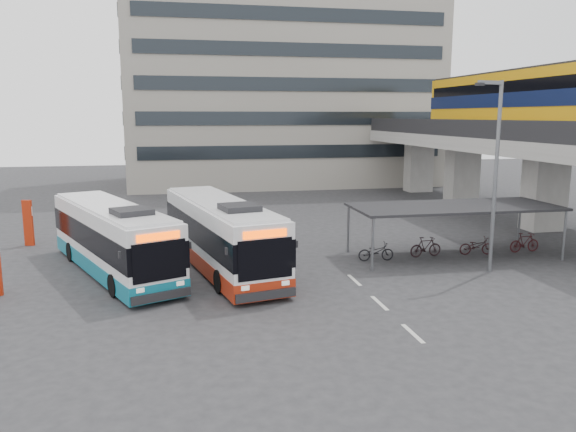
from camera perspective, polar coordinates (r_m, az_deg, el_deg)
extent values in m
plane|color=#28282B|center=(23.33, 0.87, -6.89)|extent=(120.00, 120.00, 0.00)
cube|color=gray|center=(37.15, 24.60, 2.22)|extent=(2.20, 1.60, 4.60)
cube|color=gray|center=(45.57, 17.27, 3.99)|extent=(2.20, 1.60, 4.60)
cube|color=gray|center=(52.70, 13.13, 4.96)|extent=(2.20, 1.60, 4.60)
cube|color=gray|center=(40.22, 21.55, 6.91)|extent=(8.00, 32.00, 0.90)
cube|color=black|center=(38.29, 16.87, 8.55)|extent=(0.35, 32.00, 1.10)
cube|color=black|center=(42.33, 25.96, 8.08)|extent=(0.35, 32.00, 1.10)
cube|color=orange|center=(39.24, 22.70, 10.50)|extent=(2.90, 20.00, 3.90)
cube|color=#091234|center=(39.24, 22.72, 10.79)|extent=(2.98, 20.02, 0.90)
cube|color=black|center=(39.27, 22.80, 11.96)|extent=(2.96, 19.20, 0.70)
cube|color=black|center=(39.32, 22.90, 13.34)|extent=(2.70, 19.60, 0.25)
cylinder|color=#595B60|center=(28.47, 6.13, -1.33)|extent=(0.12, 0.12, 2.40)
cylinder|color=#595B60|center=(32.62, 22.44, -0.57)|extent=(0.12, 0.12, 2.40)
cylinder|color=#595B60|center=(25.14, 8.58, -2.92)|extent=(0.12, 0.12, 2.40)
cylinder|color=#595B60|center=(29.76, 26.26, -1.83)|extent=(0.12, 0.12, 2.40)
cube|color=black|center=(28.44, 16.54, 0.92)|extent=(10.00, 4.00, 0.12)
imported|color=black|center=(27.22, 8.84, -3.54)|extent=(1.71, 0.60, 0.90)
imported|color=black|center=(28.22, 13.94, -3.13)|extent=(1.66, 0.47, 1.00)
imported|color=black|center=(29.46, 18.65, -2.91)|extent=(1.71, 0.60, 0.90)
imported|color=black|center=(30.85, 22.95, -2.52)|extent=(1.66, 0.47, 1.00)
cube|color=gray|center=(59.06, -0.83, 15.66)|extent=(30.00, 15.00, 25.00)
cube|color=beige|center=(18.67, 12.57, -11.57)|extent=(0.15, 1.60, 0.01)
cube|color=beige|center=(21.27, 9.28, -8.72)|extent=(0.15, 1.60, 0.01)
cube|color=beige|center=(23.96, 6.76, -6.48)|extent=(0.15, 1.60, 0.01)
cube|color=white|center=(25.52, -6.92, -1.52)|extent=(4.72, 11.46, 2.57)
cube|color=#99230D|center=(25.78, -6.86, -4.12)|extent=(4.77, 11.51, 0.70)
cube|color=black|center=(25.49, -6.93, -1.27)|extent=(4.78, 11.50, 1.07)
cube|color=#FF4500|center=(20.12, -2.36, -1.83)|extent=(1.65, 0.43, 0.28)
cube|color=black|center=(22.62, -4.95, 0.85)|extent=(1.72, 1.77, 0.26)
cylinder|color=black|center=(22.17, -6.92, -6.62)|extent=(0.47, 0.97, 0.93)
cylinder|color=black|center=(29.03, -6.56, -2.59)|extent=(0.47, 0.97, 0.93)
cube|color=white|center=(25.80, -17.42, -1.91)|extent=(6.41, 10.91, 2.49)
cube|color=#0D657C|center=(26.06, -17.28, -4.39)|extent=(6.46, 10.96, 0.68)
cube|color=black|center=(25.78, -17.43, -1.66)|extent=(6.47, 10.95, 1.04)
cube|color=#FF4500|center=(20.57, -13.04, -2.05)|extent=(1.52, 0.71, 0.27)
cube|color=black|center=(22.99, -15.59, 0.42)|extent=(1.85, 1.88, 0.25)
cylinder|color=black|center=(22.56, -17.23, -6.76)|extent=(0.61, 0.94, 0.91)
cylinder|color=black|center=(29.21, -17.06, -2.92)|extent=(0.61, 0.94, 0.91)
imported|color=black|center=(27.89, -4.79, -2.39)|extent=(0.40, 0.59, 1.60)
cylinder|color=#595B60|center=(25.83, 20.32, 3.55)|extent=(0.17, 0.17, 8.30)
cube|color=#595B60|center=(25.29, 19.88, 12.64)|extent=(1.25, 0.44, 0.16)
cube|color=black|center=(24.89, 18.90, 12.56)|extent=(0.40, 0.27, 0.12)
cube|color=#A8220A|center=(32.82, -24.89, -0.64)|extent=(0.52, 0.28, 2.46)
cube|color=white|center=(32.71, -24.97, 0.46)|extent=(0.53, 0.18, 0.49)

